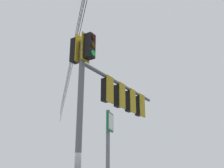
{
  "coord_description": "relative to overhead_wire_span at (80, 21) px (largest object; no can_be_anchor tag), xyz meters",
  "views": [
    {
      "loc": [
        -2.96,
        -7.74,
        1.69
      ],
      "look_at": [
        2.0,
        0.97,
        5.3
      ],
      "focal_mm": 43.35,
      "sensor_mm": 36.0,
      "label": 1
    }
  ],
  "objects": [
    {
      "name": "overhead_wire_span",
      "position": [
        0.0,
        0.0,
        0.0
      ],
      "size": [
        9.2,
        30.91,
        2.06
      ],
      "color": "black"
    },
    {
      "name": "signal_mast_assembly",
      "position": [
        0.91,
        -0.71,
        -3.31
      ],
      "size": [
        5.09,
        3.05,
        6.56
      ],
      "color": "slate",
      "rests_on": "ground"
    }
  ]
}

